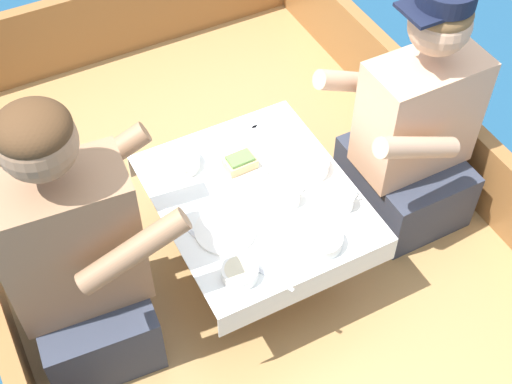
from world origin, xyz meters
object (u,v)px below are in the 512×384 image
Objects in this scene: coffee_cup_port at (343,201)px; person_starboard at (414,133)px; person_port at (77,260)px; sandwich at (240,162)px; coffee_cup_starboard at (289,196)px.

person_starboard is at bearing 20.87° from coffee_cup_port.
sandwich is at bearing 18.73° from person_port.
coffee_cup_starboard is (0.08, -0.21, -0.00)m from sandwich.
person_port is at bearing -0.39° from person_starboard.
sandwich reaches higher than coffee_cup_port.
person_port is 10.25× the size of coffee_cup_port.
sandwich is 0.22m from coffee_cup_starboard.
coffee_cup_port is 0.18m from coffee_cup_starboard.
person_starboard is at bearing 5.02° from coffee_cup_starboard.
person_starboard reaches higher than sandwich.
person_starboard is (1.24, -0.00, -0.02)m from person_port.
person_starboard is 0.54m from coffee_cup_starboard.
coffee_cup_starboard is at bearing 0.49° from person_port.
coffee_cup_starboard is (0.70, -0.05, -0.04)m from person_port.
coffee_cup_port is (-0.39, -0.15, -0.01)m from person_starboard.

